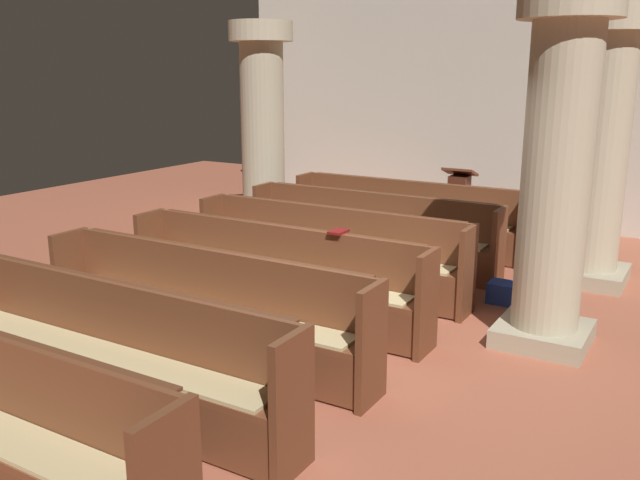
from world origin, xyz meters
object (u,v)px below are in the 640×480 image
object	(u,v)px
pew_row_1	(371,230)
kneeler_box_blue	(509,293)
pew_row_0	(405,214)
pew_row_3	(274,273)
hymn_book	(338,232)
pillar_far_side	(263,124)
pew_row_5	(106,347)
pew_row_4	(203,304)
pillar_aisle_rear	(557,166)
lectern	(458,208)
pew_row_2	(328,249)
pillar_aisle_side	(599,143)
kneeler_box_red	(541,271)

from	to	relation	value
pew_row_1	kneeler_box_blue	bearing A→B (deg)	-13.99
pew_row_0	pew_row_3	size ratio (longest dim) A/B	1.00
pew_row_0	hymn_book	world-z (taller)	hymn_book
pew_row_3	pillar_far_side	size ratio (longest dim) A/B	1.05
kneeler_box_blue	pew_row_5	bearing A→B (deg)	-116.32
pew_row_0	pew_row_4	distance (m)	4.43
pillar_aisle_rear	lectern	size ratio (longest dim) A/B	2.99
pillar_far_side	hymn_book	world-z (taller)	pillar_far_side
pew_row_3	pew_row_2	bearing A→B (deg)	90.00
pillar_aisle_rear	pew_row_5	bearing A→B (deg)	-130.13
pew_row_4	pillar_far_side	world-z (taller)	pillar_far_side
pillar_aisle_side	lectern	size ratio (longest dim) A/B	2.99
pew_row_1	pillar_far_side	world-z (taller)	pillar_far_side
pew_row_1	pillar_aisle_rear	distance (m)	3.14
pew_row_0	pew_row_4	bearing A→B (deg)	-90.00
pillar_far_side	hymn_book	bearing A→B (deg)	-45.17
pew_row_0	lectern	bearing A→B (deg)	69.46
kneeler_box_red	pillar_aisle_rear	bearing A→B (deg)	-76.48
kneeler_box_blue	pew_row_0	bearing A→B (deg)	140.76
pew_row_1	pew_row_5	size ratio (longest dim) A/B	1.00
pew_row_0	pillar_far_side	size ratio (longest dim) A/B	1.05
pew_row_0	lectern	size ratio (longest dim) A/B	3.15
pew_row_5	lectern	distance (m)	6.63
pillar_aisle_side	pew_row_0	bearing A→B (deg)	173.73
pillar_aisle_rear	pew_row_4	bearing A→B (deg)	-143.14
pew_row_0	pillar_far_side	distance (m)	2.75
pillar_aisle_side	pew_row_2	bearing A→B (deg)	-142.65
pew_row_0	pew_row_1	distance (m)	1.11
pew_row_2	hymn_book	bearing A→B (deg)	-54.94
pew_row_1	kneeler_box_blue	world-z (taller)	pew_row_1
pew_row_3	kneeler_box_red	xyz separation A→B (m)	(2.05, 2.83, -0.41)
pew_row_2	kneeler_box_blue	world-z (taller)	pew_row_2
pew_row_1	kneeler_box_red	bearing A→B (deg)	16.82
pew_row_2	lectern	world-z (taller)	lectern
pew_row_5	kneeler_box_blue	xyz separation A→B (m)	(1.95, 3.94, -0.39)
pillar_aisle_rear	hymn_book	distance (m)	2.11
pew_row_4	pew_row_0	bearing A→B (deg)	90.00
pillar_aisle_rear	lectern	bearing A→B (deg)	120.54
pew_row_3	pillar_aisle_rear	bearing A→B (deg)	17.39
pew_row_5	pew_row_3	bearing A→B (deg)	90.00
pillar_far_side	pillar_aisle_side	bearing A→B (deg)	-3.35
lectern	pew_row_3	bearing A→B (deg)	-95.26
pew_row_4	hymn_book	world-z (taller)	hymn_book
hymn_book	pew_row_5	bearing A→B (deg)	-105.06
pew_row_2	pew_row_4	world-z (taller)	same
pew_row_2	pew_row_3	distance (m)	1.11
pew_row_1	kneeler_box_red	world-z (taller)	pew_row_1
pew_row_1	pillar_far_side	xyz separation A→B (m)	(-2.49, 1.12, 1.18)
pew_row_1	pew_row_2	bearing A→B (deg)	-90.00
pew_row_0	pew_row_2	world-z (taller)	same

